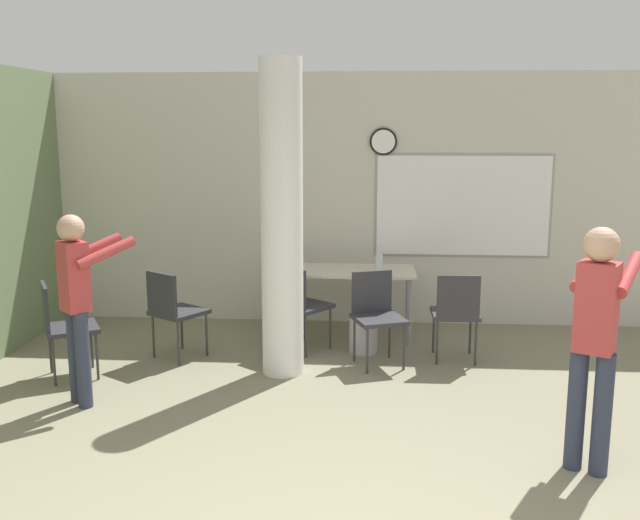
% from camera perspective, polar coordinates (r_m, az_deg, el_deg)
% --- Properties ---
extents(wall_back, '(8.00, 0.15, 2.80)m').
position_cam_1_polar(wall_back, '(8.05, 3.48, 4.82)').
color(wall_back, beige).
rests_on(wall_back, ground_plane).
extents(support_pillar, '(0.38, 0.38, 2.80)m').
position_cam_1_polar(support_pillar, '(6.30, -3.07, 3.15)').
color(support_pillar, white).
rests_on(support_pillar, ground_plane).
extents(folding_table, '(1.53, 0.67, 0.73)m').
position_cam_1_polar(folding_table, '(7.56, 1.79, -1.15)').
color(folding_table, beige).
rests_on(folding_table, ground_plane).
extents(bottle_on_table, '(0.08, 0.08, 0.28)m').
position_cam_1_polar(bottle_on_table, '(7.44, 4.74, -0.11)').
color(bottle_on_table, silver).
rests_on(bottle_on_table, folding_table).
extents(waste_bin, '(0.28, 0.28, 0.35)m').
position_cam_1_polar(waste_bin, '(7.13, 3.49, -6.01)').
color(waste_bin, '#B2B2B7').
rests_on(waste_bin, ground_plane).
extents(chair_table_right, '(0.44, 0.44, 0.87)m').
position_cam_1_polar(chair_table_right, '(6.88, 10.83, -3.93)').
color(chair_table_right, '#2D2D33').
rests_on(chair_table_right, ground_plane).
extents(chair_near_pillar, '(0.61, 0.61, 0.87)m').
position_cam_1_polar(chair_near_pillar, '(6.98, -11.66, -3.75)').
color(chair_near_pillar, '#2D2D33').
rests_on(chair_near_pillar, ground_plane).
extents(chair_by_left_wall, '(0.60, 0.60, 0.87)m').
position_cam_1_polar(chair_by_left_wall, '(6.73, -19.89, -4.74)').
color(chair_by_left_wall, '#2D2D33').
rests_on(chair_by_left_wall, ground_plane).
extents(chair_table_left, '(0.62, 0.62, 0.87)m').
position_cam_1_polar(chair_table_left, '(7.07, -1.62, -3.34)').
color(chair_table_left, '#2D2D33').
rests_on(chair_table_left, ground_plane).
extents(chair_table_front, '(0.57, 0.57, 0.87)m').
position_cam_1_polar(chair_table_front, '(6.73, 4.54, -4.10)').
color(chair_table_front, '#2D2D33').
rests_on(chair_table_front, ground_plane).
extents(person_watching_back, '(0.59, 0.59, 1.55)m').
position_cam_1_polar(person_watching_back, '(5.96, -18.79, -2.62)').
color(person_watching_back, '#2D3347').
rests_on(person_watching_back, ground_plane).
extents(person_playing_side, '(0.56, 0.67, 1.62)m').
position_cam_1_polar(person_playing_side, '(4.87, 21.21, -5.26)').
color(person_playing_side, '#2D3347').
rests_on(person_playing_side, ground_plane).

